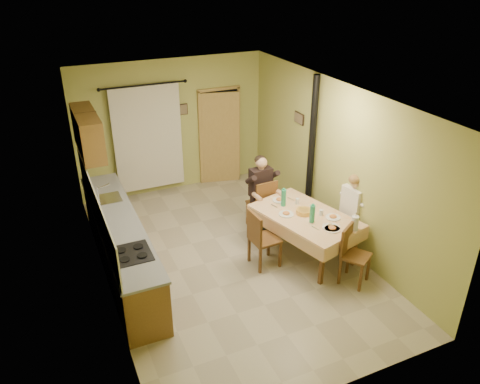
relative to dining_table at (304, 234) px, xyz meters
name	(u,v)px	position (x,y,z in m)	size (l,w,h in m)	color
floor	(229,257)	(-1.22, 0.40, -0.38)	(4.00, 6.00, 0.01)	tan
room_shell	(228,159)	(-1.22, 0.40, 1.44)	(4.04, 6.04, 2.82)	tan
kitchen_run	(120,244)	(-2.92, 0.80, 0.10)	(0.64, 3.64, 1.56)	brown
upper_cabinets	(88,133)	(-3.04, 2.10, 1.57)	(0.35, 1.40, 0.70)	brown
curtain	(148,138)	(-1.77, 3.30, 0.88)	(1.70, 0.07, 2.22)	black
doorway	(220,136)	(-0.17, 3.33, 0.67)	(0.96, 0.24, 2.15)	black
dining_table	(304,234)	(0.00, 0.00, 0.00)	(1.49, 1.99, 0.76)	#DEAB79
tableware	(311,213)	(0.05, -0.09, 0.45)	(0.92, 1.51, 0.33)	white
chair_far	(261,213)	(-0.26, 1.10, -0.09)	(0.45, 0.45, 0.99)	brown
chair_near	(354,266)	(0.29, -0.99, -0.09)	(0.54, 0.54, 0.95)	brown
chair_right	(352,233)	(0.85, -0.18, -0.09)	(0.51, 0.51, 1.02)	brown
chair_left	(264,249)	(-0.77, 0.00, -0.09)	(0.46, 0.46, 1.00)	brown
man_far	(261,184)	(-0.26, 1.11, 0.50)	(0.59, 0.47, 1.39)	black
man_right	(355,203)	(0.83, -0.18, 0.50)	(0.50, 0.61, 1.39)	white
stove_flue	(310,171)	(0.68, 1.00, 0.64)	(0.24, 0.24, 2.80)	black
picture_back	(183,109)	(-0.97, 3.37, 1.37)	(0.19, 0.03, 0.23)	black
picture_right	(299,118)	(0.75, 1.60, 1.47)	(0.03, 0.31, 0.21)	brown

